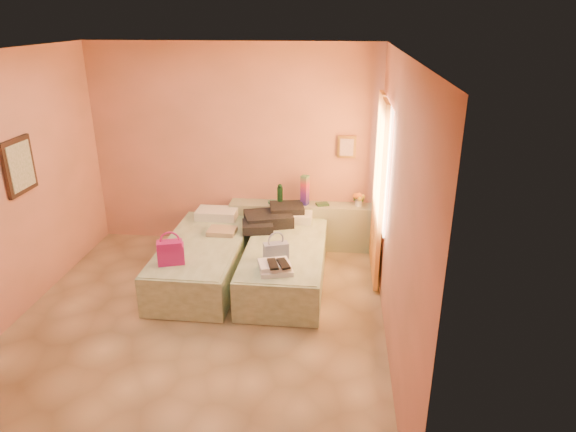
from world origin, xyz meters
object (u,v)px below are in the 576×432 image
Objects in this scene: green_book at (322,204)px; magenta_handbag at (171,252)px; bed_left at (204,260)px; water_bottle at (280,195)px; bed_right at (285,263)px; towel_stack at (276,268)px; flower_vase at (359,198)px; headboard_ledge at (303,225)px; blue_handbag at (276,250)px.

magenta_handbag reaches higher than green_book.
water_bottle is at bearing 50.24° from bed_left.
green_book reaches higher than bed_right.
magenta_handbag reaches higher than towel_stack.
flower_vase is at bearing 2.46° from water_bottle.
flower_vase is 0.65× the size of towel_stack.
magenta_handbag is (-1.23, -0.62, 0.39)m from bed_right.
water_bottle reaches higher than headboard_ledge.
bed_left is 0.75m from magenta_handbag.
blue_handbag reaches higher than bed_right.
headboard_ledge is 1.77m from towel_stack.
bed_right is 1.15m from water_bottle.
towel_stack reaches higher than bed_right.
flower_vase is at bearing -16.60° from green_book.
flower_vase reaches higher than towel_stack.
water_bottle reaches higher than green_book.
green_book is at bearing 3.31° from water_bottle.
bed_right is at bearing -129.41° from green_book.
magenta_handbag reaches higher than bed_right.
flower_vase reaches higher than magenta_handbag.
flower_vase reaches higher than green_book.
headboard_ledge is 1.58m from bed_left.
flower_vase is at bearing 20.69° from magenta_handbag.
water_bottle is (-0.32, -0.05, 0.46)m from headboard_ledge.
blue_handbag is at bearing -126.90° from green_book.
water_bottle is 1.67× the size of green_book.
water_bottle reaches higher than blue_handbag.
magenta_handbag reaches higher than bed_left.
bed_right is (-0.13, -1.05, -0.08)m from headboard_ledge.
bed_left is at bearing -162.13° from green_book.
bed_right is (1.03, 0.01, 0.00)m from bed_left.
towel_stack is (1.00, -0.69, 0.30)m from bed_left.
magenta_handbag reaches higher than headboard_ledge.
flower_vase is (0.77, -0.00, 0.44)m from headboard_ledge.
headboard_ledge reaches higher than bed_left.
bed_left is 1.08m from blue_handbag.
bed_left is 7.03× the size of blue_handbag.
flower_vase is at bearing 29.02° from bed_left.
blue_handbag is (1.16, 0.26, -0.05)m from magenta_handbag.
blue_handbag is (-0.07, -0.36, 0.34)m from bed_right.
magenta_handbag is 1.03× the size of blue_handbag.
bed_right is 11.98× the size of green_book.
towel_stack reaches higher than bed_left.
towel_stack is (1.20, -0.08, -0.09)m from magenta_handbag.
blue_handbag reaches higher than bed_left.
blue_handbag is 0.81× the size of towel_stack.
headboard_ledge is 7.21× the size of blue_handbag.
green_book is 0.57× the size of magenta_handbag.
water_bottle is 1.93m from magenta_handbag.
blue_handbag is (-0.48, -1.39, -0.07)m from green_book.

